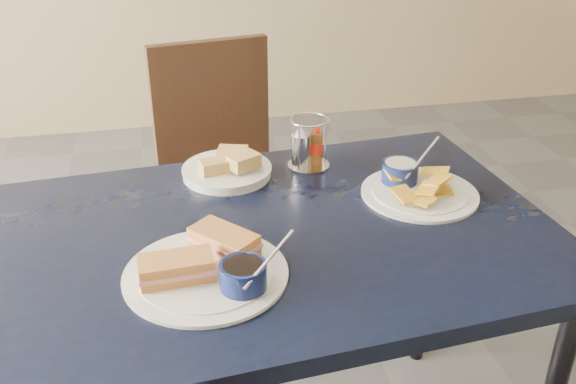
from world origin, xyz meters
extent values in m
cube|color=black|center=(-0.03, -0.05, 0.73)|extent=(1.27, 0.90, 0.04)
cylinder|color=black|center=(-0.55, 0.28, 0.35)|extent=(0.04, 0.04, 0.71)
cylinder|color=black|center=(0.50, 0.28, 0.35)|extent=(0.04, 0.04, 0.71)
cube|color=black|center=(-0.04, 0.80, 0.44)|extent=(0.49, 0.47, 0.04)
cylinder|color=black|center=(-0.21, 0.63, 0.21)|extent=(0.04, 0.04, 0.42)
cylinder|color=black|center=(0.13, 0.63, 0.21)|extent=(0.04, 0.04, 0.42)
cylinder|color=black|center=(-0.21, 0.96, 0.21)|extent=(0.04, 0.04, 0.42)
cylinder|color=black|center=(0.13, 0.96, 0.21)|extent=(0.04, 0.04, 0.42)
cube|color=black|center=(-0.04, 0.98, 0.68)|extent=(0.43, 0.11, 0.45)
cylinder|color=white|center=(-0.20, -0.19, 0.75)|extent=(0.32, 0.32, 0.01)
cylinder|color=white|center=(-0.20, -0.19, 0.76)|extent=(0.27, 0.27, 0.00)
cube|color=#C38246|center=(-0.25, -0.20, 0.78)|extent=(0.14, 0.08, 0.04)
cube|color=tan|center=(-0.25, -0.20, 0.78)|extent=(0.15, 0.08, 0.01)
cube|color=#C38246|center=(-0.15, -0.12, 0.78)|extent=(0.14, 0.15, 0.04)
cube|color=tan|center=(-0.15, -0.12, 0.78)|extent=(0.15, 0.16, 0.01)
cylinder|color=#0A113A|center=(-0.13, -0.25, 0.79)|extent=(0.09, 0.09, 0.05)
cylinder|color=black|center=(-0.13, -0.25, 0.80)|extent=(0.08, 0.08, 0.01)
cylinder|color=silver|center=(-0.09, -0.27, 0.83)|extent=(0.11, 0.07, 0.08)
cylinder|color=white|center=(0.34, 0.04, 0.75)|extent=(0.28, 0.28, 0.01)
cylinder|color=white|center=(0.34, 0.04, 0.76)|extent=(0.23, 0.23, 0.00)
cube|color=gold|center=(0.38, 0.02, 0.76)|extent=(0.07, 0.06, 0.01)
cube|color=gold|center=(0.31, -0.02, 0.77)|extent=(0.07, 0.08, 0.02)
cube|color=gold|center=(0.28, 0.00, 0.77)|extent=(0.06, 0.07, 0.02)
cube|color=gold|center=(0.30, 0.08, 0.78)|extent=(0.07, 0.05, 0.03)
cube|color=gold|center=(0.34, 0.00, 0.78)|extent=(0.08, 0.08, 0.02)
cube|color=gold|center=(0.39, 0.07, 0.79)|extent=(0.08, 0.07, 0.02)
cube|color=gold|center=(0.37, 0.02, 0.79)|extent=(0.08, 0.07, 0.02)
cylinder|color=#0A113A|center=(0.31, 0.10, 0.79)|extent=(0.09, 0.09, 0.05)
cylinder|color=#C6B796|center=(0.31, 0.10, 0.80)|extent=(0.08, 0.08, 0.01)
cylinder|color=silver|center=(0.35, 0.08, 0.83)|extent=(0.11, 0.07, 0.08)
cylinder|color=white|center=(-0.10, 0.24, 0.76)|extent=(0.22, 0.22, 0.02)
cylinder|color=white|center=(-0.10, 0.24, 0.77)|extent=(0.18, 0.18, 0.00)
cube|color=tan|center=(-0.13, 0.22, 0.79)|extent=(0.08, 0.06, 0.03)
cube|color=tan|center=(-0.08, 0.27, 0.79)|extent=(0.09, 0.07, 0.03)
cube|color=tan|center=(-0.06, 0.21, 0.80)|extent=(0.09, 0.08, 0.03)
cylinder|color=silver|center=(0.11, 0.25, 0.75)|extent=(0.11, 0.11, 0.01)
cylinder|color=silver|center=(0.15, 0.28, 0.82)|extent=(0.01, 0.01, 0.13)
cylinder|color=silver|center=(0.08, 0.28, 0.82)|extent=(0.01, 0.01, 0.13)
cylinder|color=silver|center=(0.08, 0.22, 0.82)|extent=(0.01, 0.01, 0.13)
cylinder|color=silver|center=(0.15, 0.22, 0.82)|extent=(0.01, 0.01, 0.13)
torus|color=silver|center=(0.11, 0.25, 0.88)|extent=(0.10, 0.10, 0.00)
cylinder|color=silver|center=(0.09, 0.25, 0.80)|extent=(0.05, 0.05, 0.08)
cone|color=silver|center=(0.09, 0.25, 0.85)|extent=(0.04, 0.04, 0.02)
cylinder|color=brown|center=(0.14, 0.26, 0.80)|extent=(0.03, 0.03, 0.08)
cylinder|color=#B91F0A|center=(0.14, 0.26, 0.80)|extent=(0.03, 0.03, 0.03)
cylinder|color=#B91F0A|center=(0.14, 0.26, 0.85)|extent=(0.02, 0.02, 0.02)
camera|label=1|loc=(-0.25, -1.23, 1.48)|focal=40.00mm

